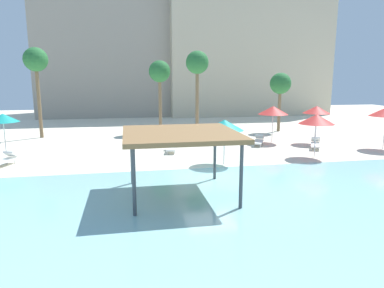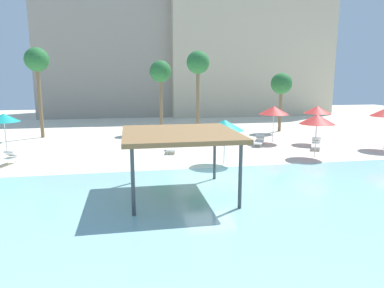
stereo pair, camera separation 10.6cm
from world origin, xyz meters
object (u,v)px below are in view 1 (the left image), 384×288
object	(u,v)px
beach_umbrella_red_4	(317,110)
lounge_chair_3	(316,144)
beach_umbrella_teal_6	(3,118)
lounge_chair_4	(4,160)
palm_tree_2	(197,65)
beach_umbrella_teal_1	(224,125)
shade_pavilion	(181,136)
palm_tree_0	(160,73)
lounge_chair_1	(172,147)
beach_umbrella_red_5	(317,119)
beach_umbrella_red_3	(273,110)
lounge_chair_5	(259,141)
palm_tree_1	(280,85)
palm_tree_3	(36,62)

from	to	relation	value
beach_umbrella_red_4	lounge_chair_3	distance (m)	3.04
beach_umbrella_red_4	beach_umbrella_teal_6	xyz separation A→B (m)	(-21.60, -0.17, -0.13)
lounge_chair_4	palm_tree_2	distance (m)	16.19
beach_umbrella_teal_1	lounge_chair_3	distance (m)	8.43
shade_pavilion	palm_tree_0	size ratio (longest dim) A/B	0.73
beach_umbrella_teal_6	lounge_chair_1	bearing A→B (deg)	-4.83
lounge_chair_1	palm_tree_0	size ratio (longest dim) A/B	0.31
lounge_chair_3	lounge_chair_4	size ratio (longest dim) A/B	0.98
beach_umbrella_red_4	lounge_chair_4	xyz separation A→B (m)	(-20.81, -3.11, -2.19)
beach_umbrella_red_5	lounge_chair_4	bearing A→B (deg)	176.05
beach_umbrella_teal_1	lounge_chair_1	xyz separation A→B (m)	(-2.49, 4.00, -1.94)
beach_umbrella_teal_1	beach_umbrella_red_3	distance (m)	8.13
beach_umbrella_red_5	palm_tree_0	bearing A→B (deg)	125.55
beach_umbrella_red_5	palm_tree_0	world-z (taller)	palm_tree_0
beach_umbrella_teal_1	lounge_chair_1	distance (m)	5.10
shade_pavilion	beach_umbrella_red_5	world-z (taller)	shade_pavilion
shade_pavilion	lounge_chair_5	world-z (taller)	shade_pavilion
beach_umbrella_teal_1	beach_umbrella_red_3	size ratio (longest dim) A/B	0.93
beach_umbrella_teal_1	beach_umbrella_teal_6	size ratio (longest dim) A/B	0.96
palm_tree_1	palm_tree_3	distance (m)	20.76
palm_tree_0	lounge_chair_5	bearing A→B (deg)	-48.80
lounge_chair_4	palm_tree_2	bearing A→B (deg)	143.84
palm_tree_0	beach_umbrella_red_3	bearing A→B (deg)	-39.44
beach_umbrella_red_3	palm_tree_3	distance (m)	19.02
beach_umbrella_red_3	palm_tree_3	world-z (taller)	palm_tree_3
lounge_chair_4	palm_tree_3	world-z (taller)	palm_tree_3
beach_umbrella_red_5	lounge_chair_1	world-z (taller)	beach_umbrella_red_5
beach_umbrella_teal_1	palm_tree_2	xyz separation A→B (m)	(0.50, 10.21, 3.64)
beach_umbrella_teal_1	lounge_chair_3	size ratio (longest dim) A/B	1.32
beach_umbrella_red_3	palm_tree_3	size ratio (longest dim) A/B	0.38
shade_pavilion	beach_umbrella_red_5	xyz separation A→B (m)	(9.28, 5.51, -0.18)
lounge_chair_4	palm_tree_2	xyz separation A→B (m)	(12.76, 8.26, 5.58)
beach_umbrella_red_4	beach_umbrella_red_5	world-z (taller)	beach_umbrella_red_4
beach_umbrella_teal_1	lounge_chair_5	distance (m)	6.80
beach_umbrella_teal_1	lounge_chair_3	bearing A→B (deg)	22.91
beach_umbrella_red_3	palm_tree_2	size ratio (longest dim) A/B	0.39
shade_pavilion	palm_tree_3	size ratio (longest dim) A/B	0.64
beach_umbrella_red_3	beach_umbrella_red_5	bearing A→B (deg)	-84.38
beach_umbrella_teal_1	lounge_chair_5	size ratio (longest dim) A/B	1.31
beach_umbrella_red_3	beach_umbrella_teal_6	world-z (taller)	beach_umbrella_red_3
beach_umbrella_teal_6	palm_tree_2	world-z (taller)	palm_tree_2
palm_tree_3	lounge_chair_5	bearing A→B (deg)	-21.20
beach_umbrella_teal_6	lounge_chair_1	xyz separation A→B (m)	(10.56, -0.89, -2.06)
beach_umbrella_red_4	lounge_chair_4	distance (m)	21.15
beach_umbrella_red_5	palm_tree_0	distance (m)	14.80
palm_tree_2	palm_tree_3	size ratio (longest dim) A/B	0.97
lounge_chair_5	palm_tree_0	size ratio (longest dim) A/B	0.31
beach_umbrella_red_3	lounge_chair_5	world-z (taller)	beach_umbrella_red_3
beach_umbrella_red_5	lounge_chair_4	xyz separation A→B (m)	(-18.30, 1.26, -2.05)
beach_umbrella_red_3	beach_umbrella_red_4	distance (m)	3.17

